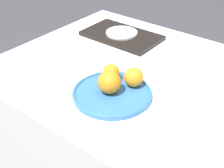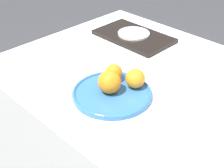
{
  "view_description": "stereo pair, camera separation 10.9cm",
  "coord_description": "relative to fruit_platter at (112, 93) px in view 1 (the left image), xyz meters",
  "views": [
    {
      "loc": [
        0.51,
        -0.92,
        1.38
      ],
      "look_at": [
        -0.05,
        -0.2,
        0.77
      ],
      "focal_mm": 50.0,
      "sensor_mm": 36.0,
      "label": 1
    },
    {
      "loc": [
        0.59,
        -0.85,
        1.38
      ],
      "look_at": [
        -0.05,
        -0.2,
        0.77
      ],
      "focal_mm": 50.0,
      "sensor_mm": 36.0,
      "label": 2
    }
  ],
  "objects": [
    {
      "name": "serving_tray",
      "position": [
        -0.27,
        0.42,
        -0.0
      ],
      "size": [
        0.37,
        0.22,
        0.02
      ],
      "color": "black",
      "rests_on": "table"
    },
    {
      "name": "side_plate",
      "position": [
        -0.27,
        0.42,
        0.01
      ],
      "size": [
        0.15,
        0.15,
        0.01
      ],
      "color": "silver",
      "rests_on": "serving_tray"
    },
    {
      "name": "fruit_platter",
      "position": [
        0.0,
        0.0,
        0.0
      ],
      "size": [
        0.29,
        0.29,
        0.02
      ],
      "color": "#336BAD",
      "rests_on": "table"
    },
    {
      "name": "table",
      "position": [
        0.05,
        0.2,
        -0.37
      ],
      "size": [
        1.29,
        0.92,
        0.72
      ],
      "color": "white",
      "rests_on": "ground_plane"
    },
    {
      "name": "orange_1",
      "position": [
        -0.05,
        0.06,
        0.04
      ],
      "size": [
        0.06,
        0.06,
        0.06
      ],
      "color": "orange",
      "rests_on": "fruit_platter"
    },
    {
      "name": "orange_0",
      "position": [
        -0.01,
        -0.0,
        0.05
      ],
      "size": [
        0.08,
        0.08,
        0.08
      ],
      "color": "orange",
      "rests_on": "fruit_platter"
    },
    {
      "name": "orange_2",
      "position": [
        0.03,
        0.09,
        0.04
      ],
      "size": [
        0.07,
        0.07,
        0.07
      ],
      "color": "orange",
      "rests_on": "fruit_platter"
    }
  ]
}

